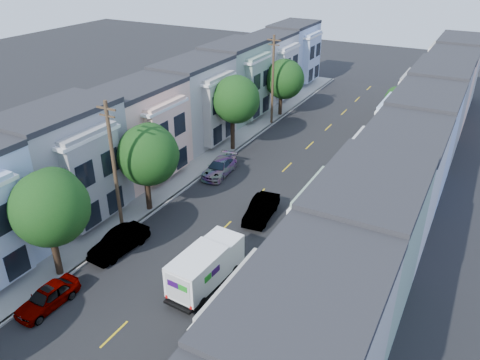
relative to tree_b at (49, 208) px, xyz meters
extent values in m
plane|color=black|center=(6.30, 3.70, -5.10)|extent=(160.00, 160.00, 0.00)
cube|color=black|center=(6.30, 18.70, -5.09)|extent=(12.00, 70.00, 0.02)
cube|color=gray|center=(0.25, 18.70, -5.03)|extent=(0.30, 70.00, 0.15)
cube|color=gray|center=(12.35, 18.70, -5.03)|extent=(0.30, 70.00, 0.15)
cube|color=gray|center=(-1.05, 18.70, -5.03)|extent=(2.60, 70.00, 0.15)
cube|color=gray|center=(13.65, 18.70, -5.03)|extent=(2.60, 70.00, 0.15)
cube|color=gold|center=(6.30, 18.70, -5.10)|extent=(0.12, 70.00, 0.01)
cube|color=silver|center=(-4.85, 18.70, -5.10)|extent=(5.00, 70.00, 8.50)
cube|color=silver|center=(17.45, 18.70, -5.10)|extent=(5.00, 70.00, 8.50)
cylinder|color=black|center=(-0.30, 0.00, -3.36)|extent=(0.44, 0.44, 3.48)
sphere|color=#214C16|center=(0.00, 0.00, 0.02)|extent=(4.70, 4.70, 4.70)
cylinder|color=black|center=(-0.30, 9.24, -3.46)|extent=(0.44, 0.44, 3.28)
sphere|color=#214C16|center=(0.00, 9.24, -0.18)|extent=(4.70, 4.70, 4.70)
cylinder|color=black|center=(-0.30, 22.93, -3.22)|extent=(0.44, 0.44, 3.76)
sphere|color=#214C16|center=(0.00, 22.93, 0.30)|extent=(4.70, 4.70, 4.70)
cylinder|color=black|center=(-0.30, 34.84, -3.64)|extent=(0.44, 0.44, 2.93)
sphere|color=#214C16|center=(0.00, 34.84, -0.52)|extent=(4.70, 4.70, 4.70)
cylinder|color=black|center=(12.90, 34.73, -3.63)|extent=(0.44, 0.44, 2.94)
sphere|color=#214C16|center=(13.20, 34.73, -1.15)|extent=(2.88, 2.88, 2.88)
cylinder|color=#42301E|center=(0.00, 5.70, -0.10)|extent=(0.26, 0.26, 10.00)
cube|color=#42301E|center=(0.00, 5.70, 4.50)|extent=(1.60, 0.12, 0.12)
cylinder|color=#42301E|center=(0.00, 31.70, -0.10)|extent=(0.26, 0.26, 10.00)
cube|color=#42301E|center=(0.00, 31.70, 4.50)|extent=(1.60, 0.12, 0.12)
cube|color=white|center=(8.58, 2.80, -3.45)|extent=(2.12, 3.80, 2.08)
cube|color=white|center=(8.58, 5.59, -3.54)|extent=(2.12, 1.77, 1.91)
cube|color=black|center=(8.58, 3.60, -4.60)|extent=(1.95, 5.46, 0.21)
cube|color=#2D0A51|center=(8.27, 0.90, -3.20)|extent=(0.80, 0.04, 0.39)
cube|color=#198C1E|center=(8.98, 0.90, -3.20)|extent=(0.62, 0.04, 0.39)
cylinder|color=black|center=(7.63, 1.76, -4.70)|extent=(0.25, 0.80, 0.80)
cylinder|color=black|center=(9.54, 1.76, -4.70)|extent=(0.25, 0.80, 0.80)
cylinder|color=black|center=(7.63, 5.32, -4.70)|extent=(0.25, 0.80, 0.80)
cylinder|color=black|center=(9.54, 5.32, -4.70)|extent=(0.25, 0.80, 0.80)
imported|color=black|center=(8.09, 12.44, -4.34)|extent=(2.14, 4.72, 1.52)
imported|color=black|center=(1.40, -2.41, -4.43)|extent=(1.71, 4.21, 1.35)
imported|color=#A0A1AB|center=(1.40, 3.82, -4.35)|extent=(1.94, 4.63, 1.51)
imported|color=#3B190B|center=(1.40, 17.42, -4.41)|extent=(2.39, 4.80, 1.39)
imported|color=white|center=(11.20, 0.15, -4.36)|extent=(1.57, 4.44, 1.48)
imported|color=black|center=(11.20, 22.37, -4.40)|extent=(2.06, 4.75, 1.41)
imported|color=black|center=(11.20, 32.94, -4.43)|extent=(1.70, 4.19, 1.34)
camera|label=1|loc=(21.40, -15.65, 14.29)|focal=35.00mm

